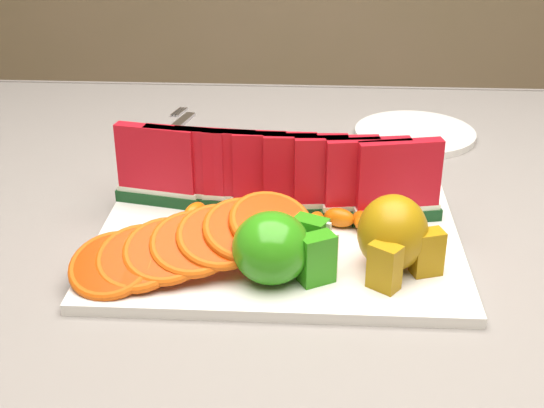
{
  "coord_description": "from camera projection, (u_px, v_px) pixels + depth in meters",
  "views": [
    {
      "loc": [
        0.01,
        -0.8,
        1.18
      ],
      "look_at": [
        -0.03,
        -0.07,
        0.81
      ],
      "focal_mm": 50.0,
      "sensor_mm": 36.0,
      "label": 1
    }
  ],
  "objects": [
    {
      "name": "watermelon_row",
      "position": [
        275.0,
        176.0,
        0.87
      ],
      "size": [
        0.39,
        0.07,
        0.1
      ],
      "color": "#0B3A0B",
      "rests_on": "platter"
    },
    {
      "name": "side_plate",
      "position": [
        415.0,
        134.0,
        1.14
      ],
      "size": [
        0.23,
        0.23,
        0.01
      ],
      "color": "silver",
      "rests_on": "tablecloth"
    },
    {
      "name": "apple_cluster",
      "position": [
        279.0,
        248.0,
        0.75
      ],
      "size": [
        0.11,
        0.09,
        0.07
      ],
      "color": "#23790F",
      "rests_on": "platter"
    },
    {
      "name": "tablecloth",
      "position": [
        297.0,
        247.0,
        0.92
      ],
      "size": [
        1.53,
        1.03,
        0.2
      ],
      "color": "gray",
      "rests_on": "table"
    },
    {
      "name": "tangerine_segments",
      "position": [
        287.0,
        221.0,
        0.84
      ],
      "size": [
        0.23,
        0.07,
        0.02
      ],
      "color": "#DE5D1C",
      "rests_on": "platter"
    },
    {
      "name": "table",
      "position": [
        296.0,
        291.0,
        0.95
      ],
      "size": [
        1.4,
        0.9,
        0.75
      ],
      "color": "#46281D",
      "rests_on": "ground"
    },
    {
      "name": "pear_cluster",
      "position": [
        394.0,
        236.0,
        0.76
      ],
      "size": [
        0.1,
        0.1,
        0.08
      ],
      "color": "#9A7A07",
      "rests_on": "platter"
    },
    {
      "name": "fork",
      "position": [
        170.0,
        130.0,
        1.16
      ],
      "size": [
        0.06,
        0.19,
        0.0
      ],
      "color": "silver",
      "rests_on": "tablecloth"
    },
    {
      "name": "orange_fan_back",
      "position": [
        297.0,
        175.0,
        0.93
      ],
      "size": [
        0.32,
        0.1,
        0.04
      ],
      "color": "#E33100",
      "rests_on": "platter"
    },
    {
      "name": "orange_fan_front",
      "position": [
        193.0,
        244.0,
        0.76
      ],
      "size": [
        0.27,
        0.16,
        0.07
      ],
      "color": "#E33100",
      "rests_on": "platter"
    },
    {
      "name": "platter",
      "position": [
        278.0,
        240.0,
        0.84
      ],
      "size": [
        0.4,
        0.3,
        0.01
      ],
      "color": "silver",
      "rests_on": "tablecloth"
    }
  ]
}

